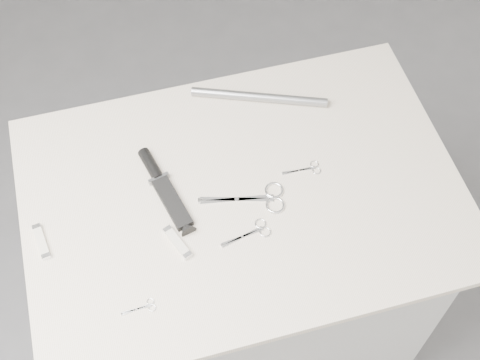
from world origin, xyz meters
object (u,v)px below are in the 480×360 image
object	(u,v)px
pocket_knife_b	(41,242)
large_shears	(261,198)
metal_rail	(259,97)
pocket_knife_a	(177,242)
embroidery_scissors_a	(254,232)
sheathed_knife	(162,185)
embroidery_scissors_b	(307,169)
plinth	(242,279)
tiny_scissors	(143,307)

from	to	relation	value
pocket_knife_b	large_shears	bearing A→B (deg)	-100.98
pocket_knife_b	metal_rail	world-z (taller)	metal_rail
large_shears	pocket_knife_a	bearing A→B (deg)	-150.51
metal_rail	embroidery_scissors_a	bearing A→B (deg)	-108.09
sheathed_knife	pocket_knife_a	bearing A→B (deg)	167.45
large_shears	embroidery_scissors_b	size ratio (longest dim) A/B	2.14
pocket_knife_b	metal_rail	bearing A→B (deg)	-74.07
sheathed_knife	pocket_knife_b	bearing A→B (deg)	91.11
large_shears	pocket_knife_b	xyz separation A→B (m)	(-0.49, 0.02, 0.00)
sheathed_knife	large_shears	bearing A→B (deg)	-126.49
sheathed_knife	pocket_knife_b	size ratio (longest dim) A/B	2.57
plinth	sheathed_knife	bearing A→B (deg)	160.56
plinth	metal_rail	world-z (taller)	metal_rail
plinth	sheathed_knife	xyz separation A→B (m)	(-0.17, 0.06, 0.48)
embroidery_scissors_b	metal_rail	world-z (taller)	metal_rail
pocket_knife_b	metal_rail	size ratio (longest dim) A/B	0.27
pocket_knife_a	sheathed_knife	bearing A→B (deg)	-20.44
embroidery_scissors_b	pocket_knife_a	world-z (taller)	pocket_knife_a
plinth	embroidery_scissors_b	distance (m)	0.50
large_shears	pocket_knife_b	size ratio (longest dim) A/B	2.15
sheathed_knife	pocket_knife_b	xyz separation A→B (m)	(-0.28, -0.07, -0.00)
embroidery_scissors_a	pocket_knife_a	distance (m)	0.17
pocket_knife_b	plinth	bearing A→B (deg)	-97.50
large_shears	metal_rail	distance (m)	0.29
sheathed_knife	pocket_knife_a	distance (m)	0.15
pocket_knife_b	embroidery_scissors_a	bearing A→B (deg)	-110.92
embroidery_scissors_a	metal_rail	distance (m)	0.38
metal_rail	plinth	bearing A→B (deg)	-114.07
embroidery_scissors_b	pocket_knife_b	bearing A→B (deg)	-174.51
large_shears	pocket_knife_b	bearing A→B (deg)	-169.18
pocket_knife_a	metal_rail	size ratio (longest dim) A/B	0.26
tiny_scissors	pocket_knife_a	xyz separation A→B (m)	(0.10, 0.13, 0.00)
tiny_scissors	pocket_knife_a	bearing A→B (deg)	48.15
embroidery_scissors_a	tiny_scissors	distance (m)	0.29
large_shears	metal_rail	xyz separation A→B (m)	(0.08, 0.28, 0.01)
pocket_knife_a	pocket_knife_b	world-z (taller)	same
embroidery_scissors_b	metal_rail	bearing A→B (deg)	104.67
pocket_knife_b	pocket_knife_a	bearing A→B (deg)	-114.55
plinth	tiny_scissors	world-z (taller)	tiny_scissors
plinth	large_shears	xyz separation A→B (m)	(0.04, -0.03, 0.47)
large_shears	embroidery_scissors_a	size ratio (longest dim) A/B	1.69
tiny_scissors	metal_rail	bearing A→B (deg)	47.22
plinth	pocket_knife_a	bearing A→B (deg)	-152.26
tiny_scissors	metal_rail	xyz separation A→B (m)	(0.38, 0.47, 0.01)
embroidery_scissors_a	tiny_scissors	bearing A→B (deg)	-168.51
embroidery_scissors_b	pocket_knife_a	xyz separation A→B (m)	(-0.33, -0.11, 0.00)
large_shears	embroidery_scissors_b	bearing A→B (deg)	34.23
plinth	tiny_scissors	size ratio (longest dim) A/B	12.60
plinth	pocket_knife_b	bearing A→B (deg)	-178.70
plinth	metal_rail	size ratio (longest dim) A/B	2.65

